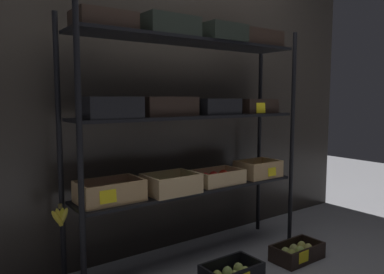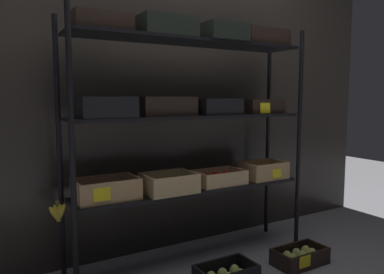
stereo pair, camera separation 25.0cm
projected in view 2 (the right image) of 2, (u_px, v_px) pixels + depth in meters
The scene contains 4 objects.
ground_plane at pixel (192, 260), 2.63m from camera, with size 10.00×10.00×0.00m, color gray.
storefront_wall at pixel (167, 83), 2.82m from camera, with size 4.08×0.12×2.51m, color #2D2823.
display_rack at pixel (191, 115), 2.51m from camera, with size 1.80×0.38×1.65m.
crate_ground_center_pear at pixel (300, 257), 2.57m from camera, with size 0.38×0.21×0.11m.
Camera 2 is at (-1.28, -2.18, 1.15)m, focal length 34.85 mm.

